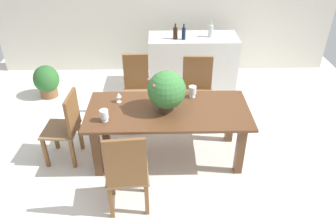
{
  "coord_description": "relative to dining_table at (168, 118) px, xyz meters",
  "views": [
    {
      "loc": [
        -0.08,
        -3.6,
        2.9
      ],
      "look_at": [
        -0.0,
        -0.12,
        0.67
      ],
      "focal_mm": 35.23,
      "sensor_mm": 36.0,
      "label": 1
    }
  ],
  "objects": [
    {
      "name": "chair_head_end",
      "position": [
        -1.28,
        -0.01,
        -0.07
      ],
      "size": [
        0.45,
        0.47,
        0.96
      ],
      "rotation": [
        0.0,
        0.0,
        -1.64
      ],
      "color": "brown",
      "rests_on": "ground"
    },
    {
      "name": "dining_table",
      "position": [
        0.0,
        0.0,
        0.0
      ],
      "size": [
        2.02,
        0.93,
        0.74
      ],
      "color": "brown",
      "rests_on": "ground"
    },
    {
      "name": "chair_far_right",
      "position": [
        0.46,
        0.93,
        -0.05
      ],
      "size": [
        0.5,
        0.43,
        1.0
      ],
      "rotation": [
        0.0,
        0.0,
        -0.05
      ],
      "color": "brown",
      "rests_on": "ground"
    },
    {
      "name": "wine_bottle_clear",
      "position": [
        0.3,
        1.88,
        0.44
      ],
      "size": [
        0.07,
        0.07,
        0.26
      ],
      "color": "#0F1E38",
      "rests_on": "kitchen_counter"
    },
    {
      "name": "potted_plant_floor",
      "position": [
        -2.06,
        1.67,
        -0.31
      ],
      "size": [
        0.43,
        0.43,
        0.57
      ],
      "color": "brown",
      "rests_on": "ground"
    },
    {
      "name": "wine_bottle_green",
      "position": [
        0.16,
        1.91,
        0.44
      ],
      "size": [
        0.08,
        0.08,
        0.26
      ],
      "color": "black",
      "rests_on": "kitchen_counter"
    },
    {
      "name": "crystal_vase_left",
      "position": [
        -0.75,
        -0.23,
        0.21
      ],
      "size": [
        0.1,
        0.1,
        0.15
      ],
      "color": "silver",
      "rests_on": "dining_table"
    },
    {
      "name": "chair_far_left",
      "position": [
        -0.46,
        0.94,
        -0.05
      ],
      "size": [
        0.42,
        0.47,
        1.03
      ],
      "rotation": [
        0.0,
        0.0,
        0.02
      ],
      "color": "brown",
      "rests_on": "ground"
    },
    {
      "name": "crystal_vase_center_near",
      "position": [
        0.32,
        0.3,
        0.22
      ],
      "size": [
        0.1,
        0.1,
        0.15
      ],
      "color": "silver",
      "rests_on": "dining_table"
    },
    {
      "name": "flower_centerpiece",
      "position": [
        -0.02,
        -0.01,
        0.4
      ],
      "size": [
        0.46,
        0.46,
        0.51
      ],
      "color": "#4C3828",
      "rests_on": "dining_table"
    },
    {
      "name": "kitchen_counter",
      "position": [
        0.48,
        2.01,
        -0.14
      ],
      "size": [
        1.54,
        0.65,
        0.94
      ],
      "primitive_type": "cube",
      "color": "silver",
      "rests_on": "ground"
    },
    {
      "name": "ground_plane",
      "position": [
        0.0,
        0.16,
        -0.61
      ],
      "size": [
        7.04,
        7.04,
        0.0
      ],
      "primitive_type": "plane",
      "color": "silver"
    },
    {
      "name": "back_wall",
      "position": [
        0.0,
        2.76,
        0.69
      ],
      "size": [
        6.4,
        0.1,
        2.6
      ],
      "primitive_type": "cube",
      "color": "beige",
      "rests_on": "ground"
    },
    {
      "name": "wine_bottle_amber",
      "position": [
        0.77,
        2.0,
        0.44
      ],
      "size": [
        0.08,
        0.08,
        0.27
      ],
      "color": "#B2BFB7",
      "rests_on": "kitchen_counter"
    },
    {
      "name": "wine_glass",
      "position": [
        -0.62,
        0.2,
        0.22
      ],
      "size": [
        0.07,
        0.07,
        0.13
      ],
      "color": "silver",
      "rests_on": "dining_table"
    },
    {
      "name": "chair_near_left",
      "position": [
        -0.44,
        -0.93,
        -0.03
      ],
      "size": [
        0.49,
        0.45,
        1.05
      ],
      "rotation": [
        0.0,
        0.0,
        3.24
      ],
      "color": "brown",
      "rests_on": "ground"
    }
  ]
}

